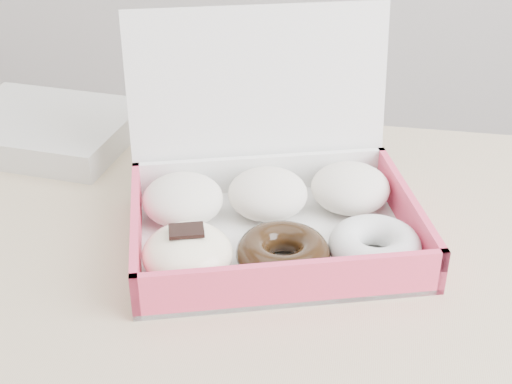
# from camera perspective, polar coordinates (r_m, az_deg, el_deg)

# --- Properties ---
(table) EXTENTS (1.20, 0.80, 0.75)m
(table) POSITION_cam_1_polar(r_m,az_deg,el_deg) (0.83, 4.06, -11.14)
(table) COLOR tan
(table) RESTS_ON ground
(donut_box) EXTENTS (0.39, 0.36, 0.23)m
(donut_box) POSITION_cam_1_polar(r_m,az_deg,el_deg) (0.82, 1.09, -1.19)
(donut_box) COLOR white
(donut_box) RESTS_ON table
(newspapers) EXTENTS (0.27, 0.23, 0.04)m
(newspapers) POSITION_cam_1_polar(r_m,az_deg,el_deg) (1.09, -16.60, 4.89)
(newspapers) COLOR silver
(newspapers) RESTS_ON table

